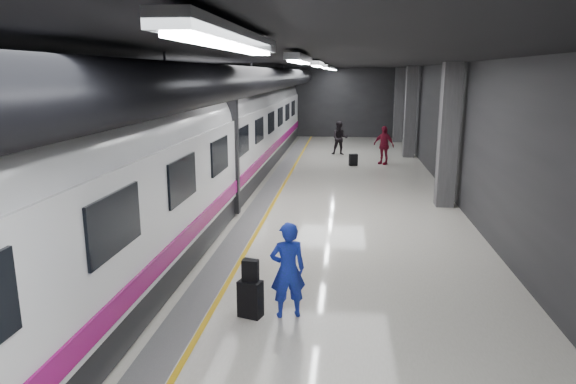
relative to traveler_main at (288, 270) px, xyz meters
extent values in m
plane|color=silver|center=(-0.43, 6.24, -0.86)|extent=(40.00, 40.00, 0.00)
cube|color=black|center=(-0.43, 6.24, 3.64)|extent=(10.00, 40.00, 0.02)
cube|color=#28282B|center=(-0.43, 26.24, 1.39)|extent=(10.00, 0.02, 4.50)
cube|color=#28282B|center=(-5.43, 6.24, 1.39)|extent=(0.02, 40.00, 4.50)
cube|color=#28282B|center=(4.57, 6.24, 1.39)|extent=(0.02, 40.00, 4.50)
cube|color=slate|center=(-1.78, 6.24, -0.85)|extent=(0.65, 39.80, 0.01)
cube|color=gold|center=(-1.38, 6.24, -0.85)|extent=(0.10, 39.80, 0.01)
cylinder|color=black|center=(-1.73, 6.24, 3.09)|extent=(0.80, 38.00, 0.80)
cube|color=silver|center=(0.17, -4.76, 3.54)|extent=(0.22, 2.60, 0.10)
cube|color=silver|center=(0.17, 0.24, 3.54)|extent=(0.22, 2.60, 0.10)
cube|color=silver|center=(0.17, 5.24, 3.54)|extent=(0.22, 2.60, 0.10)
cube|color=silver|center=(0.17, 10.24, 3.54)|extent=(0.22, 2.60, 0.10)
cube|color=silver|center=(0.17, 15.24, 3.54)|extent=(0.22, 2.60, 0.10)
cube|color=silver|center=(0.17, 20.24, 3.54)|extent=(0.22, 2.60, 0.10)
cube|color=silver|center=(0.17, 24.24, 3.54)|extent=(0.22, 2.60, 0.10)
cube|color=#515154|center=(4.12, 8.24, 1.39)|extent=(0.55, 0.55, 4.50)
cube|color=#515154|center=(4.12, 18.24, 1.39)|extent=(0.55, 0.55, 4.50)
cube|color=#515154|center=(4.12, 24.24, 1.39)|extent=(0.55, 0.55, 4.50)
cube|color=black|center=(-3.68, 6.24, -0.51)|extent=(2.80, 38.00, 0.60)
cube|color=white|center=(-3.68, 6.24, 0.89)|extent=(2.90, 38.00, 2.20)
cylinder|color=white|center=(-3.68, 6.24, 1.84)|extent=(2.80, 38.00, 2.80)
cube|color=#8A0C5F|center=(-2.21, 6.24, 0.09)|extent=(0.04, 38.00, 0.35)
cube|color=black|center=(-3.68, 6.24, 1.14)|extent=(3.05, 0.25, 3.80)
cube|color=black|center=(-2.21, -1.76, 1.29)|extent=(0.05, 1.60, 0.85)
cube|color=black|center=(-2.21, 1.24, 1.29)|extent=(0.05, 1.60, 0.85)
cube|color=black|center=(-2.21, 4.24, 1.29)|extent=(0.05, 1.60, 0.85)
cube|color=black|center=(-2.21, 7.24, 1.29)|extent=(0.05, 1.60, 0.85)
cube|color=black|center=(-2.21, 10.24, 1.29)|extent=(0.05, 1.60, 0.85)
cube|color=black|center=(-2.21, 13.24, 1.29)|extent=(0.05, 1.60, 0.85)
cube|color=black|center=(-2.21, 16.24, 1.29)|extent=(0.05, 1.60, 0.85)
cube|color=black|center=(-2.21, 19.24, 1.29)|extent=(0.05, 1.60, 0.85)
cube|color=black|center=(-2.21, 22.24, 1.29)|extent=(0.05, 1.60, 0.85)
imported|color=#1C21D5|center=(0.00, 0.00, 0.00)|extent=(0.72, 0.58, 1.72)
cube|color=black|center=(-0.65, -0.09, -0.53)|extent=(0.46, 0.37, 0.66)
cube|color=black|center=(-0.64, -0.07, -0.01)|extent=(0.29, 0.17, 0.38)
imported|color=black|center=(0.62, 18.50, 0.01)|extent=(0.85, 0.67, 1.74)
imported|color=maroon|center=(2.70, 15.87, 0.04)|extent=(1.11, 0.95, 1.79)
cube|color=black|center=(1.30, 15.30, -0.59)|extent=(0.42, 0.33, 0.54)
camera|label=1|loc=(0.94, -8.26, 3.31)|focal=32.00mm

